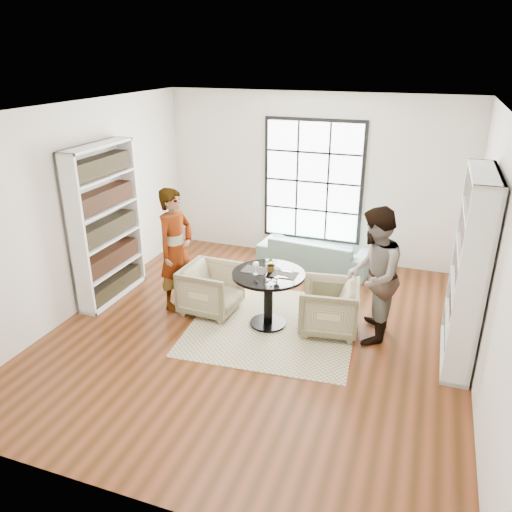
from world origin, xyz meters
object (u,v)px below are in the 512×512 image
at_px(armchair_left, 211,289).
at_px(sofa, 315,253).
at_px(armchair_right, 329,307).
at_px(wine_glass_left, 256,265).
at_px(pedestal_table, 268,288).
at_px(person_left, 176,249).
at_px(person_right, 373,276).
at_px(wine_glass_right, 277,269).
at_px(flower_centerpiece, 271,264).

bearing_deg(armchair_left, sofa, -24.82).
distance_m(armchair_left, armchair_right, 1.76).
relative_size(sofa, wine_glass_left, 10.24).
bearing_deg(armchair_right, sofa, -169.40).
bearing_deg(armchair_left, pedestal_table, -94.13).
bearing_deg(person_left, wine_glass_left, -86.00).
bearing_deg(pedestal_table, armchair_right, 9.22).
bearing_deg(pedestal_table, person_left, 175.97).
distance_m(sofa, person_right, 2.49).
distance_m(armchair_left, person_left, 0.78).
bearing_deg(pedestal_table, wine_glass_right, -36.27).
bearing_deg(person_right, wine_glass_right, -79.84).
bearing_deg(sofa, person_right, 126.68).
bearing_deg(person_right, sofa, -150.21).
relative_size(person_left, wine_glass_right, 10.14).
distance_m(armchair_left, wine_glass_left, 0.99).
height_order(sofa, person_left, person_left).
relative_size(sofa, person_left, 1.07).
bearing_deg(wine_glass_left, armchair_right, 13.32).
height_order(armchair_left, flower_centerpiece, flower_centerpiece).
bearing_deg(pedestal_table, sofa, 86.13).
bearing_deg(pedestal_table, flower_centerpiece, 78.57).
bearing_deg(armchair_right, person_right, 82.16).
bearing_deg(wine_glass_right, sofa, 90.08).
bearing_deg(wine_glass_right, armchair_left, 168.68).
relative_size(armchair_right, flower_centerpiece, 3.72).
distance_m(pedestal_table, person_right, 1.43).
bearing_deg(armchair_right, armchair_left, -96.80).
bearing_deg(armchair_right, wine_glass_left, -84.51).
height_order(armchair_right, flower_centerpiece, flower_centerpiece).
distance_m(pedestal_table, wine_glass_right, 0.40).
bearing_deg(flower_centerpiece, person_right, 2.42).
bearing_deg(flower_centerpiece, person_left, 179.00).
bearing_deg(wine_glass_right, armchair_right, 19.87).
bearing_deg(flower_centerpiece, sofa, 86.41).
xyz_separation_m(person_right, wine_glass_right, (-1.23, -0.25, 0.02)).
bearing_deg(wine_glass_right, person_left, 172.45).
bearing_deg(armchair_right, pedestal_table, -88.61).
xyz_separation_m(wine_glass_left, flower_centerpiece, (0.17, 0.18, -0.03)).
bearing_deg(wine_glass_left, armchair_left, 165.32).
distance_m(sofa, person_left, 2.73).
xyz_separation_m(armchair_left, wine_glass_left, (0.77, -0.20, 0.58)).
height_order(armchair_left, person_right, person_right).
height_order(wine_glass_left, wine_glass_right, wine_glass_left).
distance_m(sofa, wine_glass_left, 2.41).
xyz_separation_m(armchair_right, person_left, (-2.31, -0.03, 0.56)).
height_order(armchair_right, person_right, person_right).
relative_size(person_left, person_right, 1.00).
distance_m(armchair_right, flower_centerpiece, 0.99).
bearing_deg(wine_glass_left, pedestal_table, 32.87).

